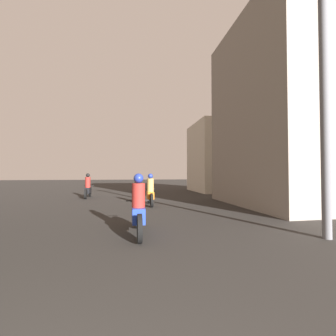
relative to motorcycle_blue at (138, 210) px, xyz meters
The scene contains 7 objects.
motorcycle_blue is the anchor object (origin of this frame).
motorcycle_orange 5.22m from the motorcycle_blue, 81.26° to the left, with size 0.60×2.00×1.52m.
motorcycle_black 9.55m from the motorcycle_blue, 106.66° to the left, with size 0.60×2.08×1.54m.
motorcycle_white 14.20m from the motorcycle_blue, 87.61° to the left, with size 0.60×1.88×1.54m.
building_right_near 9.05m from the motorcycle_blue, 29.96° to the left, with size 4.63×6.66×8.87m.
building_right_far 15.04m from the motorcycle_blue, 59.69° to the left, with size 4.32×5.16×5.85m.
utility_pole_near 5.18m from the motorcycle_blue, 14.37° to the right, with size 1.60×0.20×6.25m.
Camera 1 is at (0.59, 0.04, 1.50)m, focal length 24.00 mm.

